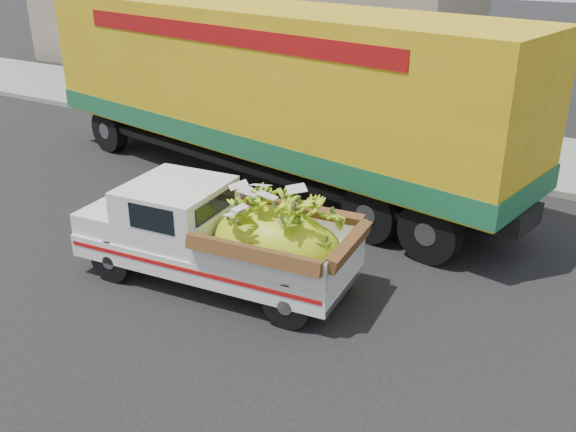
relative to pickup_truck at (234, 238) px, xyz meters
The scene contains 6 objects.
ground 2.24m from the pickup_truck, 158.34° to the left, with size 100.00×100.00×0.00m, color black.
curb 6.96m from the pickup_truck, 106.17° to the left, with size 60.00×0.25×0.15m, color gray.
sidewalk 8.99m from the pickup_truck, 102.43° to the left, with size 60.00×4.00×0.14m, color gray.
building_left 17.77m from the pickup_truck, 124.13° to the left, with size 18.00×6.00×5.00m, color gray.
pickup_truck is the anchor object (origin of this frame).
semi_trailer 4.85m from the pickup_truck, 116.39° to the left, with size 12.08×4.60×3.80m.
Camera 1 is at (7.20, -7.97, 5.15)m, focal length 40.00 mm.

